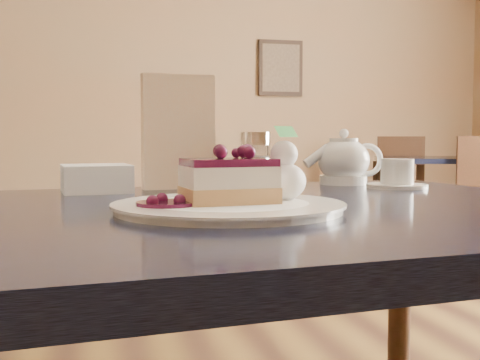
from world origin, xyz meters
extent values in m
cube|color=#8F7B5A|center=(0.00, 5.00, 1.50)|extent=(8.00, 0.02, 3.00)
cube|color=black|center=(1.80, 4.97, 1.60)|extent=(0.45, 0.03, 0.55)
cube|color=#181E3A|center=(0.17, 0.08, 0.78)|extent=(1.36, 0.98, 0.04)
cylinder|color=black|center=(0.71, 0.50, 0.38)|extent=(0.05, 0.05, 0.76)
cylinder|color=white|center=(0.18, 0.03, 0.81)|extent=(0.32, 0.32, 0.01)
cube|color=tan|center=(0.18, 0.03, 0.82)|extent=(0.14, 0.10, 0.02)
cube|color=silver|center=(0.18, 0.03, 0.85)|extent=(0.13, 0.10, 0.03)
cube|color=#460726|center=(0.18, 0.03, 0.87)|extent=(0.13, 0.10, 0.01)
ellipsoid|color=white|center=(0.27, 0.05, 0.84)|extent=(0.07, 0.07, 0.06)
cylinder|color=#460726|center=(0.09, 0.01, 0.82)|extent=(0.09, 0.09, 0.01)
cylinder|color=white|center=(0.61, 0.35, 0.80)|extent=(0.13, 0.13, 0.01)
cylinder|color=white|center=(0.61, 0.35, 0.84)|extent=(0.07, 0.07, 0.05)
ellipsoid|color=white|center=(0.54, 0.46, 0.85)|extent=(0.12, 0.12, 0.10)
cylinder|color=white|center=(0.54, 0.46, 0.91)|extent=(0.06, 0.06, 0.01)
cylinder|color=white|center=(0.46, 0.46, 0.85)|extent=(0.06, 0.02, 0.05)
cube|color=beige|center=(0.16, 0.43, 0.92)|extent=(0.15, 0.05, 0.23)
cylinder|color=white|center=(0.33, 0.44, 0.85)|extent=(0.06, 0.06, 0.09)
cylinder|color=silver|center=(0.33, 0.44, 0.90)|extent=(0.06, 0.06, 0.03)
cube|color=white|center=(0.00, 0.39, 0.83)|extent=(0.14, 0.14, 0.05)
cube|color=#181E3A|center=(2.77, 3.65, 0.73)|extent=(1.22, 1.11, 0.04)
cylinder|color=black|center=(2.35, 3.33, 0.35)|extent=(0.04, 0.04, 0.71)
cylinder|color=black|center=(2.35, 3.97, 0.35)|extent=(0.04, 0.04, 0.71)
cylinder|color=black|center=(3.19, 3.97, 0.35)|extent=(0.04, 0.04, 0.71)
camera|label=1|loc=(0.00, -0.81, 0.91)|focal=45.00mm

